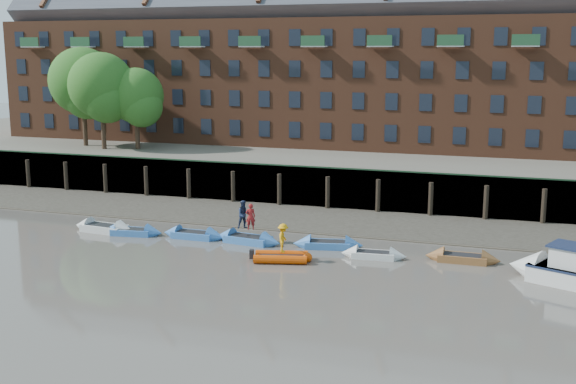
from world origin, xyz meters
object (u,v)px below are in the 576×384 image
at_px(motor_launch, 561,270).
at_px(person_rower_b, 244,214).
at_px(rowboat_4, 328,244).
at_px(rowboat_1, 132,232).
at_px(person_rib_crew, 283,238).
at_px(rowboat_5, 374,255).
at_px(rowboat_2, 194,235).
at_px(rowboat_0, 104,228).
at_px(rowboat_6, 463,258).
at_px(person_rower_a, 251,217).
at_px(rowboat_3, 248,239).
at_px(rib_tender, 283,257).

height_order(motor_launch, person_rower_b, person_rower_b).
bearing_deg(rowboat_4, rowboat_1, 172.68).
bearing_deg(person_rib_crew, motor_launch, -95.64).
bearing_deg(rowboat_1, rowboat_5, -9.62).
bearing_deg(rowboat_2, rowboat_0, -176.47).
relative_size(rowboat_6, person_rower_a, 2.55).
xyz_separation_m(rowboat_6, motor_launch, (5.36, -2.31, 0.48)).
bearing_deg(person_rib_crew, rowboat_1, 68.22).
distance_m(rowboat_0, rowboat_2, 6.59).
height_order(rowboat_3, person_rib_crew, person_rib_crew).
relative_size(rowboat_3, rowboat_5, 1.19).
bearing_deg(person_rib_crew, rowboat_0, 69.70).
xyz_separation_m(rowboat_0, rowboat_4, (15.69, 0.86, -0.02)).
bearing_deg(rowboat_3, rowboat_2, -172.57).
bearing_deg(motor_launch, person_rower_a, 15.68).
bearing_deg(rowboat_2, person_rib_crew, -23.41).
distance_m(rowboat_3, person_rib_crew, 4.86).
relative_size(rowboat_5, rowboat_6, 0.92).
xyz_separation_m(rowboat_6, rib_tender, (-10.09, -3.23, 0.03)).
distance_m(rowboat_5, rowboat_6, 5.23).
bearing_deg(motor_launch, rowboat_3, 15.79).
distance_m(motor_launch, person_rower_b, 19.44).
distance_m(rowboat_1, motor_launch, 27.22).
bearing_deg(rowboat_6, rowboat_0, -179.71).
xyz_separation_m(rowboat_0, motor_launch, (29.40, -1.88, 0.45)).
distance_m(rowboat_6, person_rib_crew, 10.67).
height_order(rowboat_3, rowboat_5, rowboat_3).
xyz_separation_m(rowboat_1, rowboat_3, (8.21, 0.51, 0.02)).
bearing_deg(rowboat_0, rowboat_5, 4.20).
height_order(rowboat_3, person_rower_b, person_rower_b).
bearing_deg(motor_launch, rib_tender, 26.00).
bearing_deg(person_rib_crew, rowboat_6, -81.36).
bearing_deg(rowboat_3, person_rower_b, 163.99).
bearing_deg(rowboat_0, rowboat_2, 9.10).
xyz_separation_m(rowboat_4, person_rower_b, (-5.55, -0.34, 1.62)).
height_order(rib_tender, person_rower_b, person_rower_b).
bearing_deg(person_rower_a, rowboat_5, 149.41).
height_order(rowboat_3, person_rower_a, person_rower_a).
bearing_deg(rowboat_1, rowboat_4, -4.30).
relative_size(rib_tender, motor_launch, 0.50).
bearing_deg(rowboat_3, rowboat_5, 2.10).
bearing_deg(rowboat_0, rowboat_1, 2.25).
xyz_separation_m(motor_launch, person_rower_a, (-18.75, 2.27, 1.07)).
relative_size(rowboat_5, person_rower_b, 2.15).
distance_m(person_rower_a, person_rib_crew, 4.59).
bearing_deg(person_rower_a, rowboat_3, -21.17).
bearing_deg(rowboat_1, rowboat_3, -4.93).
distance_m(rowboat_6, motor_launch, 5.85).
relative_size(rowboat_5, motor_launch, 0.57).
xyz_separation_m(rowboat_1, person_rib_crew, (11.70, -2.65, 1.20)).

